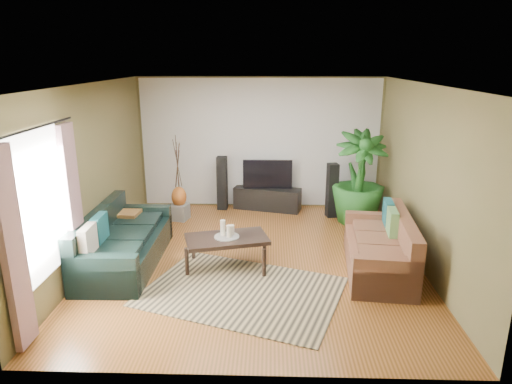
{
  "coord_description": "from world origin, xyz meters",
  "views": [
    {
      "loc": [
        0.22,
        -6.6,
        3.06
      ],
      "look_at": [
        0.0,
        0.2,
        1.05
      ],
      "focal_mm": 32.0,
      "sensor_mm": 36.0,
      "label": 1
    }
  ],
  "objects_px": {
    "sofa_left": "(125,238)",
    "television": "(268,174)",
    "pedestal": "(180,212)",
    "speaker_right": "(332,190)",
    "vase": "(179,197)",
    "sofa_right": "(379,244)",
    "speaker_left": "(222,183)",
    "potted_plant": "(359,178)",
    "coffee_table": "(227,252)",
    "side_table": "(126,226)",
    "tv_stand": "(267,199)"
  },
  "relations": [
    {
      "from": "pedestal",
      "to": "sofa_left",
      "type": "bearing_deg",
      "value": -102.2
    },
    {
      "from": "sofa_right",
      "to": "potted_plant",
      "type": "height_order",
      "value": "potted_plant"
    },
    {
      "from": "speaker_left",
      "to": "tv_stand",
      "type": "bearing_deg",
      "value": 3.19
    },
    {
      "from": "television",
      "to": "pedestal",
      "type": "bearing_deg",
      "value": -157.99
    },
    {
      "from": "sofa_left",
      "to": "sofa_right",
      "type": "distance_m",
      "value": 3.82
    },
    {
      "from": "pedestal",
      "to": "vase",
      "type": "distance_m",
      "value": 0.3
    },
    {
      "from": "sofa_left",
      "to": "speaker_right",
      "type": "height_order",
      "value": "speaker_right"
    },
    {
      "from": "coffee_table",
      "to": "side_table",
      "type": "bearing_deg",
      "value": 136.8
    },
    {
      "from": "sofa_right",
      "to": "pedestal",
      "type": "bearing_deg",
      "value": -116.32
    },
    {
      "from": "tv_stand",
      "to": "vase",
      "type": "distance_m",
      "value": 1.86
    },
    {
      "from": "sofa_left",
      "to": "pedestal",
      "type": "relative_size",
      "value": 7.13
    },
    {
      "from": "coffee_table",
      "to": "pedestal",
      "type": "distance_m",
      "value": 2.39
    },
    {
      "from": "speaker_right",
      "to": "potted_plant",
      "type": "bearing_deg",
      "value": -44.93
    },
    {
      "from": "sofa_left",
      "to": "potted_plant",
      "type": "height_order",
      "value": "potted_plant"
    },
    {
      "from": "speaker_left",
      "to": "vase",
      "type": "relative_size",
      "value": 2.75
    },
    {
      "from": "tv_stand",
      "to": "coffee_table",
      "type": "bearing_deg",
      "value": -87.35
    },
    {
      "from": "speaker_left",
      "to": "pedestal",
      "type": "relative_size",
      "value": 3.52
    },
    {
      "from": "sofa_left",
      "to": "television",
      "type": "xyz_separation_m",
      "value": [
        2.15,
        2.71,
        0.33
      ]
    },
    {
      "from": "sofa_left",
      "to": "sofa_right",
      "type": "relative_size",
      "value": 1.16
    },
    {
      "from": "speaker_right",
      "to": "vase",
      "type": "xyz_separation_m",
      "value": [
        -2.99,
        -0.28,
        -0.08
      ]
    },
    {
      "from": "sofa_right",
      "to": "coffee_table",
      "type": "relative_size",
      "value": 1.62
    },
    {
      "from": "potted_plant",
      "to": "speaker_right",
      "type": "bearing_deg",
      "value": 145.71
    },
    {
      "from": "potted_plant",
      "to": "speaker_left",
      "type": "bearing_deg",
      "value": 164.86
    },
    {
      "from": "coffee_table",
      "to": "potted_plant",
      "type": "bearing_deg",
      "value": 26.26
    },
    {
      "from": "sofa_left",
      "to": "coffee_table",
      "type": "distance_m",
      "value": 1.58
    },
    {
      "from": "pedestal",
      "to": "sofa_right",
      "type": "bearing_deg",
      "value": -32.18
    },
    {
      "from": "sofa_right",
      "to": "speaker_left",
      "type": "xyz_separation_m",
      "value": [
        -2.61,
        2.82,
        0.13
      ]
    },
    {
      "from": "tv_stand",
      "to": "side_table",
      "type": "relative_size",
      "value": 2.39
    },
    {
      "from": "sofa_left",
      "to": "side_table",
      "type": "height_order",
      "value": "sofa_left"
    },
    {
      "from": "coffee_table",
      "to": "potted_plant",
      "type": "xyz_separation_m",
      "value": [
        2.32,
        2.08,
        0.64
      ]
    },
    {
      "from": "vase",
      "to": "speaker_right",
      "type": "bearing_deg",
      "value": 5.31
    },
    {
      "from": "speaker_right",
      "to": "side_table",
      "type": "relative_size",
      "value": 1.88
    },
    {
      "from": "television",
      "to": "pedestal",
      "type": "xyz_separation_m",
      "value": [
        -1.71,
        -0.69,
        -0.6
      ]
    },
    {
      "from": "potted_plant",
      "to": "side_table",
      "type": "distance_m",
      "value": 4.34
    },
    {
      "from": "sofa_left",
      "to": "sofa_right",
      "type": "xyz_separation_m",
      "value": [
        3.81,
        -0.11,
        0.0
      ]
    },
    {
      "from": "sofa_right",
      "to": "side_table",
      "type": "relative_size",
      "value": 3.38
    },
    {
      "from": "vase",
      "to": "television",
      "type": "bearing_deg",
      "value": 22.01
    },
    {
      "from": "speaker_left",
      "to": "potted_plant",
      "type": "relative_size",
      "value": 0.63
    },
    {
      "from": "coffee_table",
      "to": "speaker_left",
      "type": "bearing_deg",
      "value": 81.69
    },
    {
      "from": "sofa_right",
      "to": "television",
      "type": "distance_m",
      "value": 3.29
    },
    {
      "from": "sofa_left",
      "to": "pedestal",
      "type": "xyz_separation_m",
      "value": [
        0.44,
        2.02,
        -0.27
      ]
    },
    {
      "from": "pedestal",
      "to": "vase",
      "type": "xyz_separation_m",
      "value": [
        0.0,
        0.0,
        0.3
      ]
    },
    {
      "from": "speaker_right",
      "to": "potted_plant",
      "type": "relative_size",
      "value": 0.61
    },
    {
      "from": "sofa_left",
      "to": "speaker_left",
      "type": "relative_size",
      "value": 2.02
    },
    {
      "from": "sofa_right",
      "to": "side_table",
      "type": "height_order",
      "value": "sofa_right"
    },
    {
      "from": "television",
      "to": "speaker_left",
      "type": "xyz_separation_m",
      "value": [
        -0.94,
        0.0,
        -0.2
      ]
    },
    {
      "from": "tv_stand",
      "to": "television",
      "type": "distance_m",
      "value": 0.53
    },
    {
      "from": "sofa_right",
      "to": "television",
      "type": "height_order",
      "value": "television"
    },
    {
      "from": "coffee_table",
      "to": "potted_plant",
      "type": "relative_size",
      "value": 0.68
    },
    {
      "from": "tv_stand",
      "to": "side_table",
      "type": "bearing_deg",
      "value": -128.22
    }
  ]
}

